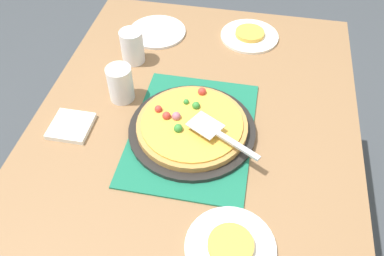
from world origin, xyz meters
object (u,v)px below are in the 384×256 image
Objects in this scene: napkin_stack at (71,126)px; plate_side at (157,32)px; plate_far_right at (249,36)px; served_slice_right at (250,33)px; pizza_pan at (192,130)px; pizza_server at (218,133)px; plate_near_left at (230,247)px; cup_near at (132,47)px; served_slice_left at (231,245)px; cup_far at (120,84)px; pizza at (192,125)px.

plate_side is at bearing -14.03° from napkin_stack.
plate_far_right is 0.01m from served_slice_right.
plate_far_right is at bearing -13.33° from pizza_pan.
pizza_server is at bearing -149.37° from plate_side.
napkin_stack is (-0.53, 0.13, 0.00)m from plate_side.
served_slice_right reaches higher than plate_far_right.
plate_side is 2.00× the size of served_slice_right.
plate_near_left is (-0.35, -0.16, -0.01)m from pizza_pan.
pizza_pan is 0.54m from plate_side.
cup_near reaches higher than served_slice_right.
cup_near is at bearing 119.17° from served_slice_right.
pizza_server reaches higher than pizza_pan.
pizza_server reaches higher than served_slice_right.
plate_far_right is at bearing -60.83° from cup_near.
napkin_stack is at bearing 60.50° from served_slice_left.
pizza_pan is 0.38m from plate_near_left.
pizza_pan is 0.37m from napkin_stack.
plate_far_right is 0.75m from napkin_stack.
plate_near_left is 0.31m from pizza_server.
served_slice_left reaches higher than napkin_stack.
cup_near is at bearing 167.47° from plate_side.
served_slice_left is at bearing -137.87° from cup_far.
cup_far reaches higher than pizza.
cup_far is at bearing 42.13° from served_slice_left.
pizza is 0.38m from served_slice_left.
cup_near reaches higher than pizza_pan.
served_slice_right is 0.92× the size of cup_near.
pizza_server is at bearing 176.08° from served_slice_right.
served_slice_right is at bearing 2.39° from served_slice_left.
cup_near is (-0.22, 0.39, 0.06)m from plate_far_right.
pizza is 0.54m from plate_far_right.
napkin_stack is at bearing 165.21° from cup_near.
cup_far reaches higher than napkin_stack.
served_slice_right is (0.04, -0.35, 0.01)m from plate_side.
served_slice_left is 0.92× the size of cup_near.
served_slice_left is 0.92× the size of cup_far.
served_slice_right is (0.52, -0.12, 0.01)m from pizza_pan.
cup_far reaches higher than plate_far_right.
plate_near_left is 0.87m from plate_far_right.
pizza_pan reaches higher than plate_side.
napkin_stack is (-0.05, 0.36, -0.01)m from pizza_pan.
served_slice_right is 0.92× the size of cup_far.
served_slice_right reaches higher than pizza_pan.
napkin_stack is at bearing 144.73° from cup_far.
pizza is at bearing 59.81° from pizza_server.
napkin_stack is at bearing 97.96° from pizza_pan.
pizza_pan is at bearing -138.14° from cup_near.
pizza is at bearing 166.48° from plate_far_right.
pizza_server is at bearing 14.19° from served_slice_left.
served_slice_right is at bearing -40.39° from napkin_stack.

